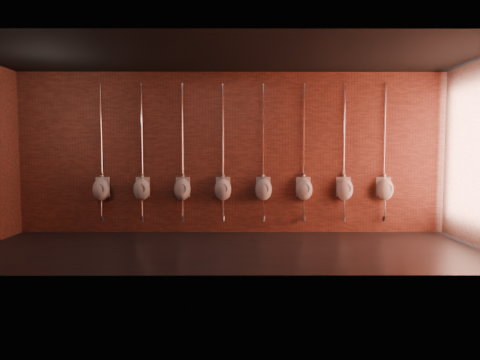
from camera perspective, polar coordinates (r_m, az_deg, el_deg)
The scene contains 10 objects.
ground at distance 7.24m, azimuth -1.18°, elevation -9.22°, with size 8.50×8.50×0.00m, color black.
room_shell at distance 7.06m, azimuth -1.21°, elevation 6.89°, with size 8.54×3.04×3.22m.
urinal_0 at distance 8.89m, azimuth -18.02°, elevation -1.09°, with size 0.39×0.35×2.71m.
urinal_1 at distance 8.68m, azimuth -12.96°, elevation -1.12°, with size 0.39×0.35×2.71m.
urinal_2 at distance 8.54m, azimuth -7.69°, elevation -1.13°, with size 0.39×0.35×2.71m.
urinal_3 at distance 8.47m, azimuth -2.29°, elevation -1.14°, with size 0.39×0.35×2.71m.
urinal_4 at distance 8.48m, azimuth 3.15°, elevation -1.14°, with size 0.39×0.35×2.71m.
urinal_5 at distance 8.57m, azimuth 8.52°, elevation -1.12°, with size 0.39×0.35×2.71m.
urinal_6 at distance 8.73m, azimuth 13.75°, elevation -1.10°, with size 0.39×0.35×2.71m.
urinal_7 at distance 8.95m, azimuth 18.75°, elevation -1.07°, with size 0.39×0.35×2.71m.
Camera 1 is at (0.12, -7.05, 1.66)m, focal length 32.00 mm.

